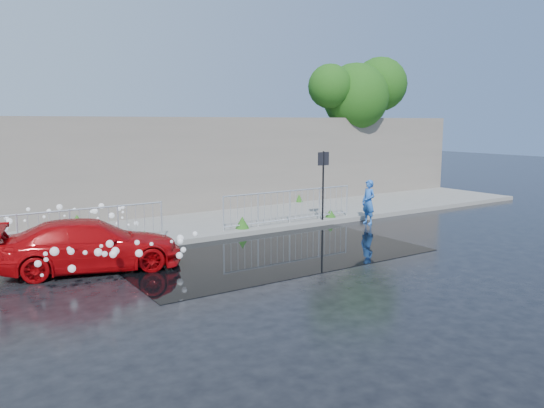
% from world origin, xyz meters
% --- Properties ---
extents(ground, '(90.00, 90.00, 0.00)m').
position_xyz_m(ground, '(0.00, 0.00, 0.00)').
color(ground, black).
rests_on(ground, ground).
extents(pavement, '(30.00, 4.00, 0.15)m').
position_xyz_m(pavement, '(0.00, 5.00, 0.07)').
color(pavement, slate).
rests_on(pavement, ground).
extents(curb, '(30.00, 0.25, 0.16)m').
position_xyz_m(curb, '(0.00, 3.00, 0.08)').
color(curb, slate).
rests_on(curb, ground).
extents(retaining_wall, '(30.00, 0.60, 3.50)m').
position_xyz_m(retaining_wall, '(0.00, 7.20, 1.90)').
color(retaining_wall, '#6E665D').
rests_on(retaining_wall, pavement).
extents(puddle, '(8.00, 5.00, 0.01)m').
position_xyz_m(puddle, '(0.50, 1.00, 0.01)').
color(puddle, black).
rests_on(puddle, ground).
extents(sign_post, '(0.45, 0.06, 2.50)m').
position_xyz_m(sign_post, '(4.20, 3.10, 1.72)').
color(sign_post, black).
rests_on(sign_post, ground).
extents(tree, '(5.21, 2.99, 6.45)m').
position_xyz_m(tree, '(9.76, 7.41, 4.82)').
color(tree, '#332114').
rests_on(tree, ground).
extents(railing_left, '(5.05, 0.05, 1.10)m').
position_xyz_m(railing_left, '(-4.00, 3.35, 0.74)').
color(railing_left, silver).
rests_on(railing_left, pavement).
extents(railing_right, '(5.05, 0.05, 1.10)m').
position_xyz_m(railing_right, '(3.00, 3.35, 0.74)').
color(railing_right, silver).
rests_on(railing_right, pavement).
extents(weeds, '(12.17, 3.93, 0.38)m').
position_xyz_m(weeds, '(-0.09, 4.54, 0.31)').
color(weeds, '#134712').
rests_on(weeds, pavement).
extents(water_spray, '(3.72, 5.57, 1.14)m').
position_xyz_m(water_spray, '(-3.89, 2.29, 0.71)').
color(water_spray, white).
rests_on(water_spray, ground).
extents(red_car, '(4.44, 2.63, 1.21)m').
position_xyz_m(red_car, '(-3.90, 1.76, 0.60)').
color(red_car, '#A7060A').
rests_on(red_car, ground).
extents(person, '(0.38, 0.57, 1.52)m').
position_xyz_m(person, '(5.59, 2.34, 0.76)').
color(person, blue).
rests_on(person, ground).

